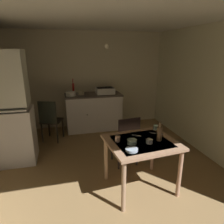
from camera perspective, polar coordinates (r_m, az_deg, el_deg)
name	(u,v)px	position (r m, az deg, el deg)	size (l,w,h in m)	color
ground_plane	(103,164)	(3.68, -2.53, -14.49)	(5.09, 5.09, 0.00)	olive
wall_back	(86,80)	(5.26, -7.35, 8.96)	(4.04, 0.10, 2.39)	beige
wall_right	(210,92)	(4.11, 26.13, 5.07)	(0.10, 4.19, 2.39)	beige
ceiling_slab	(101,13)	(3.18, -3.17, 26.31)	(4.04, 4.19, 0.10)	white
hutch_cabinet	(7,113)	(3.84, -27.70, -0.29)	(0.80, 0.58, 1.95)	silver
counter_cabinet	(94,112)	(5.08, -5.23, 0.11)	(1.37, 0.64, 0.90)	silver
sink_basin	(105,91)	(5.00, -2.01, 6.12)	(0.44, 0.34, 0.15)	white
hand_pump	(73,88)	(4.93, -10.94, 6.74)	(0.05, 0.27, 0.39)	#B21E19
mixing_bowl_counter	(71,94)	(4.86, -11.58, 5.09)	(0.24, 0.24, 0.10)	white
stoneware_crock	(81,92)	(4.93, -8.74, 5.50)	(0.14, 0.14, 0.11)	beige
dining_table	(141,148)	(2.86, 8.30, -10.08)	(1.01, 0.90, 0.74)	#A57E60
chair_far_side	(126,139)	(3.46, 4.01, -7.78)	(0.44, 0.44, 0.89)	#292121
chair_by_counter	(50,120)	(4.53, -17.08, -2.13)	(0.52, 0.52, 0.93)	#29241D
serving_bowl_wide	(132,142)	(2.71, 5.71, -8.40)	(0.13, 0.13, 0.06)	#ADD1C1
soup_bowl_small	(132,150)	(2.54, 5.62, -10.63)	(0.16, 0.16, 0.03)	#9EB2C6
mug_tall	(156,127)	(3.23, 12.28, -4.26)	(0.07, 0.07, 0.07)	#ADD1C1
teacup_mint	(149,141)	(2.75, 10.53, -8.20)	(0.09, 0.09, 0.06)	white
teacup_cream	(118,139)	(2.75, 1.59, -7.67)	(0.07, 0.07, 0.08)	tan
glass_bottle	(159,133)	(2.83, 13.31, -5.88)	(0.07, 0.07, 0.27)	olive
table_knife	(157,133)	(3.09, 12.56, -5.97)	(0.22, 0.02, 0.01)	silver
teaspoon_near_bowl	(136,135)	(2.97, 6.97, -6.63)	(0.14, 0.02, 0.01)	beige
pendant_bulb	(107,46)	(3.45, -1.37, 18.17)	(0.08, 0.08, 0.08)	#F9EFCC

